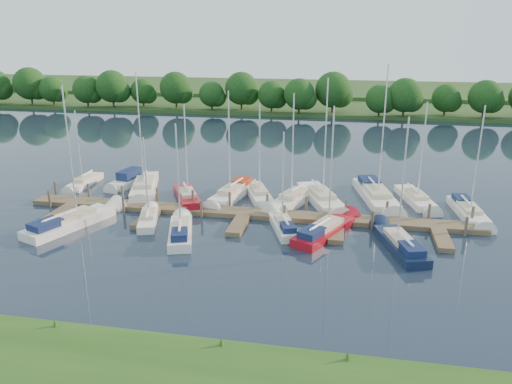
% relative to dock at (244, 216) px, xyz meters
% --- Properties ---
extents(ground, '(260.00, 260.00, 0.00)m').
position_rel_dock_xyz_m(ground, '(0.00, -7.31, -0.20)').
color(ground, black).
rests_on(ground, ground).
extents(dock, '(40.00, 6.00, 0.40)m').
position_rel_dock_xyz_m(dock, '(0.00, 0.00, 0.00)').
color(dock, '#4D402B').
rests_on(dock, ground).
extents(mooring_pilings, '(38.24, 2.84, 2.00)m').
position_rel_dock_xyz_m(mooring_pilings, '(0.00, 1.13, 0.40)').
color(mooring_pilings, '#473D33').
rests_on(mooring_pilings, ground).
extents(far_shore, '(180.00, 30.00, 0.60)m').
position_rel_dock_xyz_m(far_shore, '(0.00, 67.69, 0.10)').
color(far_shore, '#29451A').
rests_on(far_shore, ground).
extents(distant_hill, '(220.00, 40.00, 1.40)m').
position_rel_dock_xyz_m(distant_hill, '(0.00, 92.69, 0.50)').
color(distant_hill, '#315324').
rests_on(distant_hill, ground).
extents(treeline, '(147.10, 9.51, 8.09)m').
position_rel_dock_xyz_m(treeline, '(4.89, 55.00, 3.86)').
color(treeline, '#38281C').
rests_on(treeline, ground).
extents(sailboat_n_0, '(1.57, 6.34, 8.23)m').
position_rel_dock_xyz_m(sailboat_n_0, '(-18.34, 6.07, 0.07)').
color(sailboat_n_0, white).
rests_on(sailboat_n_0, ground).
extents(motorboat, '(2.66, 6.15, 1.98)m').
position_rel_dock_xyz_m(motorboat, '(-13.88, 7.30, 0.19)').
color(motorboat, white).
rests_on(motorboat, ground).
extents(sailboat_n_2, '(4.73, 9.74, 12.25)m').
position_rel_dock_xyz_m(sailboat_n_2, '(-11.45, 5.57, 0.07)').
color(sailboat_n_2, white).
rests_on(sailboat_n_2, ground).
extents(sailboat_n_3, '(4.59, 7.25, 9.51)m').
position_rel_dock_xyz_m(sailboat_n_3, '(-6.21, 3.51, 0.07)').
color(sailboat_n_3, maroon).
rests_on(sailboat_n_3, ground).
extents(sailboat_n_4, '(3.43, 8.44, 10.72)m').
position_rel_dock_xyz_m(sailboat_n_4, '(-2.26, 5.13, 0.13)').
color(sailboat_n_4, white).
rests_on(sailboat_n_4, ground).
extents(sailboat_n_5, '(3.95, 7.29, 9.52)m').
position_rel_dock_xyz_m(sailboat_n_5, '(0.34, 5.38, 0.08)').
color(sailboat_n_5, white).
rests_on(sailboat_n_5, ground).
extents(sailboat_n_6, '(4.36, 8.24, 10.72)m').
position_rel_dock_xyz_m(sailboat_n_6, '(3.74, 4.46, 0.08)').
color(sailboat_n_6, white).
rests_on(sailboat_n_6, ground).
extents(sailboat_n_7, '(5.16, 9.32, 11.97)m').
position_rel_dock_xyz_m(sailboat_n_7, '(6.38, 5.29, 0.08)').
color(sailboat_n_7, white).
rests_on(sailboat_n_7, ground).
extents(sailboat_n_8, '(4.37, 10.58, 13.18)m').
position_rel_dock_xyz_m(sailboat_n_8, '(11.46, 7.06, 0.13)').
color(sailboat_n_8, white).
rests_on(sailboat_n_8, ground).
extents(sailboat_n_9, '(3.42, 7.81, 9.80)m').
position_rel_dock_xyz_m(sailboat_n_9, '(15.12, 6.99, 0.07)').
color(sailboat_n_9, white).
rests_on(sailboat_n_9, ground).
extents(sailboat_n_10, '(2.52, 8.00, 10.01)m').
position_rel_dock_xyz_m(sailboat_n_10, '(19.21, 4.18, 0.10)').
color(sailboat_n_10, white).
rests_on(sailboat_n_10, ground).
extents(sailboat_s_0, '(4.94, 9.32, 11.87)m').
position_rel_dock_xyz_m(sailboat_s_0, '(-13.54, -4.34, 0.12)').
color(sailboat_s_0, white).
rests_on(sailboat_s_0, ground).
extents(sailboat_s_1, '(2.78, 5.83, 7.57)m').
position_rel_dock_xyz_m(sailboat_s_1, '(-7.70, -2.49, 0.07)').
color(sailboat_s_1, white).
rests_on(sailboat_s_1, ground).
extents(sailboat_s_2, '(3.39, 7.18, 9.33)m').
position_rel_dock_xyz_m(sailboat_s_2, '(-4.02, -4.95, 0.13)').
color(sailboat_s_2, white).
rests_on(sailboat_s_2, ground).
extents(sailboat_s_3, '(3.30, 6.40, 8.32)m').
position_rel_dock_xyz_m(sailboat_s_3, '(3.69, -1.95, 0.11)').
color(sailboat_s_3, white).
rests_on(sailboat_s_3, ground).
extents(sailboat_s_4, '(4.92, 8.05, 10.53)m').
position_rel_dock_xyz_m(sailboat_s_4, '(7.16, -2.38, 0.12)').
color(sailboat_s_4, maroon).
rests_on(sailboat_s_4, ground).
extents(sailboat_s_5, '(3.78, 7.98, 10.15)m').
position_rel_dock_xyz_m(sailboat_s_5, '(12.67, -4.04, 0.12)').
color(sailboat_s_5, '#101B37').
rests_on(sailboat_s_5, ground).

